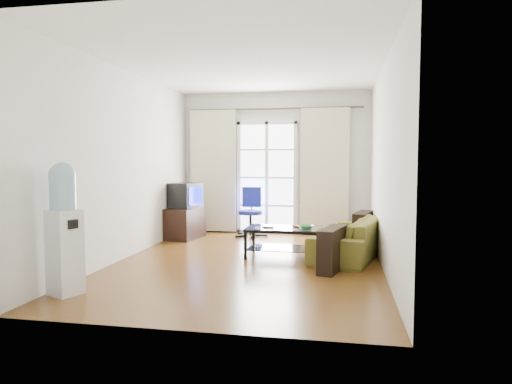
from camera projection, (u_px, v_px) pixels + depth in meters
floor at (248, 262)px, 6.32m from camera, size 5.20×5.20×0.00m
ceiling at (248, 64)px, 6.13m from camera, size 5.20×5.20×0.00m
wall_back at (275, 163)px, 8.77m from camera, size 3.60×0.02×2.70m
wall_front at (184, 168)px, 3.67m from camera, size 3.60×0.02×2.70m
wall_left at (126, 164)px, 6.55m from camera, size 0.02×5.20×2.70m
wall_right at (384, 165)px, 5.90m from camera, size 0.02×5.20×2.70m
french_door at (267, 178)px, 8.77m from camera, size 1.16×0.06×2.15m
curtain_rod at (274, 109)px, 8.60m from camera, size 3.30×0.04×0.04m
curtain_left at (213, 171)px, 8.89m from camera, size 0.90×0.07×2.35m
curtain_right at (325, 172)px, 8.49m from camera, size 0.90×0.07×2.35m
radiator at (316, 218)px, 8.60m from camera, size 0.64×0.12×0.64m
sofa at (349, 237)px, 6.70m from camera, size 2.27×1.65×0.56m
coffee_table at (284, 238)px, 6.63m from camera, size 1.09×0.64×0.43m
bowl at (306, 227)px, 6.47m from camera, size 0.35×0.35×0.06m
book at (297, 227)px, 6.61m from camera, size 0.42×0.42×0.02m
remote at (268, 227)px, 6.58m from camera, size 0.18×0.08×0.02m
tv_stand at (184, 223)px, 8.22m from camera, size 0.62×0.83×0.55m
crt_tv at (184, 195)px, 8.20m from camera, size 0.59×0.60×0.45m
task_chair at (251, 222)px, 8.44m from camera, size 0.67×0.67×0.91m
water_cooler at (64, 226)px, 4.76m from camera, size 0.37×0.37×1.39m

